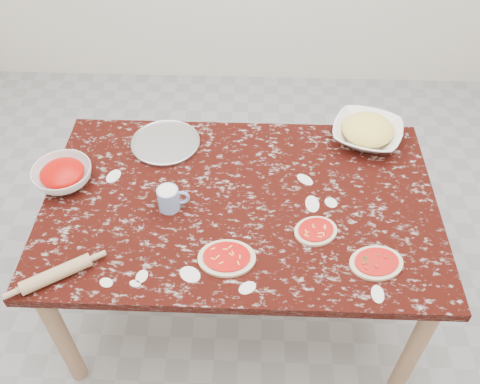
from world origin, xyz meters
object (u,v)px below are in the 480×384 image
at_px(worktable, 240,214).
at_px(flour_mug, 169,198).
at_px(sauce_bowl, 63,176).
at_px(rolling_pin, 56,274).
at_px(pizza_tray, 166,143).
at_px(cheese_bowl, 367,133).

bearing_deg(worktable, flour_mug, -170.41).
relative_size(sauce_bowl, rolling_pin, 0.97).
xyz_separation_m(pizza_tray, rolling_pin, (-0.29, -0.73, 0.02)).
relative_size(worktable, sauce_bowl, 6.55).
distance_m(sauce_bowl, rolling_pin, 0.49).
bearing_deg(flour_mug, worktable, 9.59).
xyz_separation_m(pizza_tray, sauce_bowl, (-0.39, -0.26, 0.03)).
distance_m(flour_mug, rolling_pin, 0.50).
xyz_separation_m(worktable, pizza_tray, (-0.35, 0.33, 0.09)).
distance_m(pizza_tray, sauce_bowl, 0.47).
bearing_deg(pizza_tray, cheese_bowl, 4.06).
distance_m(cheese_bowl, rolling_pin, 1.44).
relative_size(worktable, flour_mug, 12.53).
distance_m(worktable, cheese_bowl, 0.70).
bearing_deg(rolling_pin, cheese_bowl, 33.73).
height_order(cheese_bowl, rolling_pin, cheese_bowl).
height_order(flour_mug, rolling_pin, flour_mug).
xyz_separation_m(pizza_tray, cheese_bowl, (0.91, 0.06, 0.03)).
height_order(worktable, pizza_tray, pizza_tray).
bearing_deg(pizza_tray, worktable, -43.70).
relative_size(flour_mug, rolling_pin, 0.51).
xyz_separation_m(worktable, cheese_bowl, (0.56, 0.40, 0.12)).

